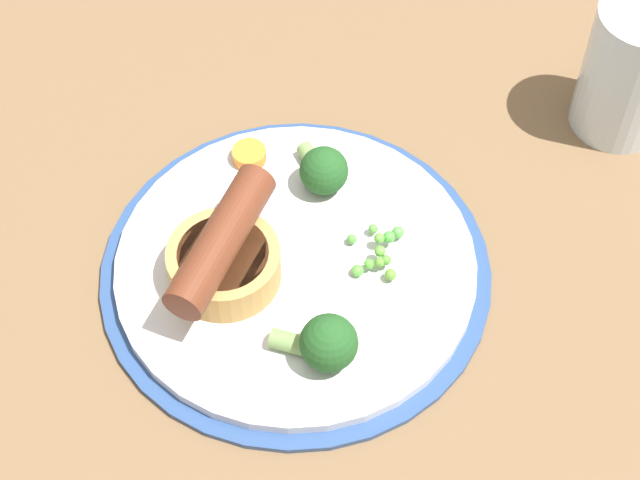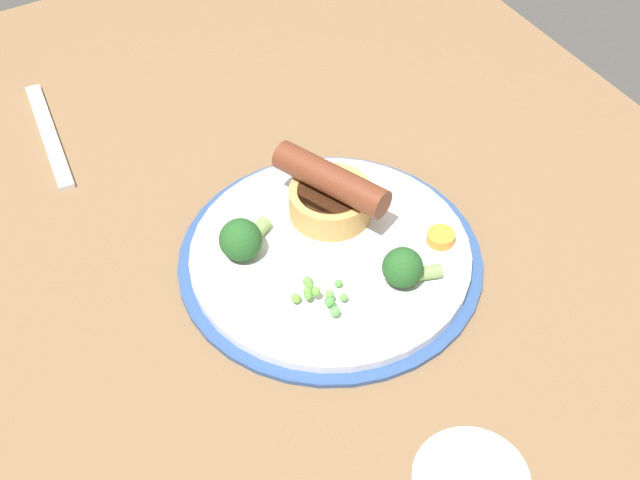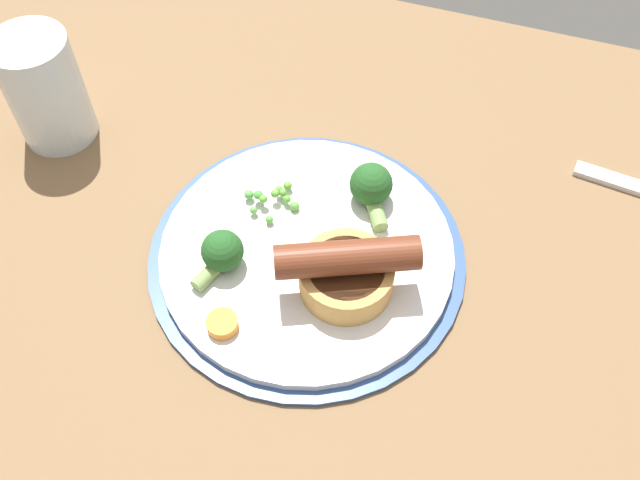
{
  "view_description": "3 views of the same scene",
  "coord_description": "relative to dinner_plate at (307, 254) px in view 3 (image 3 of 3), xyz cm",
  "views": [
    {
      "loc": [
        26.23,
        34.33,
        67.44
      ],
      "look_at": [
        -3.72,
        2.77,
        6.95
      ],
      "focal_mm": 60.0,
      "sensor_mm": 36.0,
      "label": 1
    },
    {
      "loc": [
        -50.12,
        30.09,
        64.63
      ],
      "look_at": [
        -1.57,
        2.33,
        5.54
      ],
      "focal_mm": 50.0,
      "sensor_mm": 36.0,
      "label": 2
    },
    {
      "loc": [
        9.99,
        -31.56,
        56.23
      ],
      "look_at": [
        -1.12,
        1.66,
        6.27
      ],
      "focal_mm": 40.0,
      "sensor_mm": 36.0,
      "label": 3
    }
  ],
  "objects": [
    {
      "name": "dining_table",
      "position": [
        2.35,
        -1.67,
        -2.07
      ],
      "size": [
        110.0,
        80.0,
        3.0
      ],
      "primitive_type": "cube",
      "color": "brown",
      "rests_on": "ground"
    },
    {
      "name": "dinner_plate",
      "position": [
        0.0,
        0.0,
        0.0
      ],
      "size": [
        28.28,
        28.28,
        1.4
      ],
      "color": "#2D4C84",
      "rests_on": "dining_table"
    },
    {
      "name": "sausage_pudding",
      "position": [
        4.39,
        -2.57,
        3.28
      ],
      "size": [
        11.91,
        7.97,
        5.76
      ],
      "rotation": [
        0.0,
        0.0,
        3.55
      ],
      "color": "tan",
      "rests_on": "dinner_plate"
    },
    {
      "name": "pea_pile",
      "position": [
        -4.62,
        3.79,
        1.65
      ],
      "size": [
        5.27,
        4.92,
        1.63
      ],
      "color": "#64AC42",
      "rests_on": "dinner_plate"
    },
    {
      "name": "broccoli_floret_near",
      "position": [
        -6.35,
        -3.84,
        2.57
      ],
      "size": [
        3.67,
        5.46,
        3.67
      ],
      "rotation": [
        0.0,
        0.0,
        1.25
      ],
      "color": "#235623",
      "rests_on": "dinner_plate"
    },
    {
      "name": "broccoli_floret_far",
      "position": [
        3.79,
        7.08,
        2.7
      ],
      "size": [
        4.6,
        5.85,
        3.94
      ],
      "rotation": [
        0.0,
        0.0,
        2.09
      ],
      "color": "#235623",
      "rests_on": "dinner_plate"
    },
    {
      "name": "carrot_slice_0",
      "position": [
        -3.97,
        -9.53,
        1.34
      ],
      "size": [
        3.56,
        3.56,
        1.01
      ],
      "primitive_type": "cylinder",
      "rotation": [
        0.0,
        0.0,
        4.21
      ],
      "color": "orange",
      "rests_on": "dinner_plate"
    },
    {
      "name": "drinking_glass",
      "position": [
        -28.84,
        6.75,
        5.14
      ],
      "size": [
        7.39,
        7.39,
        11.41
      ],
      "primitive_type": "cylinder",
      "color": "silver",
      "rests_on": "dining_table"
    }
  ]
}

